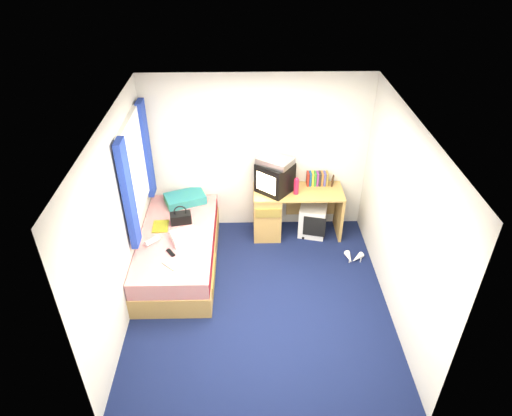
{
  "coord_description": "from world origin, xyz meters",
  "views": [
    {
      "loc": [
        -0.15,
        -4.19,
        4.22
      ],
      "look_at": [
        -0.04,
        0.7,
        0.94
      ],
      "focal_mm": 32.0,
      "sensor_mm": 36.0,
      "label": 1
    }
  ],
  "objects_px": {
    "magazine": "(161,226)",
    "white_heels": "(353,258)",
    "handbag": "(181,218)",
    "bed": "(179,250)",
    "water_bottle": "(152,241)",
    "towel": "(185,237)",
    "remote_control": "(171,253)",
    "crt_tv": "(275,178)",
    "desk": "(279,210)",
    "colour_swatch_fan": "(169,266)",
    "pink_water_bottle": "(296,187)",
    "picture_frame": "(333,181)",
    "aerosol_can": "(289,185)",
    "storage_cube": "(313,220)",
    "vcr": "(275,161)",
    "pillow": "(185,199)"
  },
  "relations": [
    {
      "from": "aerosol_can",
      "to": "magazine",
      "type": "bearing_deg",
      "value": -161.78
    },
    {
      "from": "pink_water_bottle",
      "to": "remote_control",
      "type": "distance_m",
      "value": 2.0
    },
    {
      "from": "picture_frame",
      "to": "aerosol_can",
      "type": "height_order",
      "value": "aerosol_can"
    },
    {
      "from": "crt_tv",
      "to": "pink_water_bottle",
      "type": "height_order",
      "value": "crt_tv"
    },
    {
      "from": "desk",
      "to": "towel",
      "type": "xyz_separation_m",
      "value": [
        -1.29,
        -0.88,
        0.19
      ]
    },
    {
      "from": "vcr",
      "to": "remote_control",
      "type": "distance_m",
      "value": 1.91
    },
    {
      "from": "handbag",
      "to": "crt_tv",
      "type": "bearing_deg",
      "value": 8.67
    },
    {
      "from": "desk",
      "to": "aerosol_can",
      "type": "bearing_deg",
      "value": 10.53
    },
    {
      "from": "pink_water_bottle",
      "to": "white_heels",
      "type": "xyz_separation_m",
      "value": [
        0.79,
        -0.6,
        -0.83
      ]
    },
    {
      "from": "crt_tv",
      "to": "magazine",
      "type": "relative_size",
      "value": 2.14
    },
    {
      "from": "pink_water_bottle",
      "to": "remote_control",
      "type": "relative_size",
      "value": 1.45
    },
    {
      "from": "storage_cube",
      "to": "crt_tv",
      "type": "xyz_separation_m",
      "value": [
        -0.59,
        0.03,
        0.73
      ]
    },
    {
      "from": "water_bottle",
      "to": "towel",
      "type": "bearing_deg",
      "value": 6.04
    },
    {
      "from": "pillow",
      "to": "colour_swatch_fan",
      "type": "distance_m",
      "value": 1.43
    },
    {
      "from": "pink_water_bottle",
      "to": "colour_swatch_fan",
      "type": "xyz_separation_m",
      "value": [
        -1.66,
        -1.29,
        -0.32
      ]
    },
    {
      "from": "vcr",
      "to": "picture_frame",
      "type": "xyz_separation_m",
      "value": [
        0.86,
        0.14,
        -0.41
      ]
    },
    {
      "from": "handbag",
      "to": "water_bottle",
      "type": "distance_m",
      "value": 0.56
    },
    {
      "from": "towel",
      "to": "colour_swatch_fan",
      "type": "height_order",
      "value": "towel"
    },
    {
      "from": "vcr",
      "to": "pillow",
      "type": "bearing_deg",
      "value": -147.37
    },
    {
      "from": "storage_cube",
      "to": "white_heels",
      "type": "relative_size",
      "value": 1.73
    },
    {
      "from": "water_bottle",
      "to": "colour_swatch_fan",
      "type": "height_order",
      "value": "water_bottle"
    },
    {
      "from": "desk",
      "to": "picture_frame",
      "type": "height_order",
      "value": "picture_frame"
    },
    {
      "from": "desk",
      "to": "magazine",
      "type": "height_order",
      "value": "desk"
    },
    {
      "from": "storage_cube",
      "to": "picture_frame",
      "type": "relative_size",
      "value": 3.43
    },
    {
      "from": "vcr",
      "to": "desk",
      "type": "bearing_deg",
      "value": 31.44
    },
    {
      "from": "bed",
      "to": "aerosol_can",
      "type": "height_order",
      "value": "aerosol_can"
    },
    {
      "from": "desk",
      "to": "colour_swatch_fan",
      "type": "distance_m",
      "value": 1.99
    },
    {
      "from": "pink_water_bottle",
      "to": "remote_control",
      "type": "xyz_separation_m",
      "value": [
        -1.67,
        -1.05,
        -0.32
      ]
    },
    {
      "from": "storage_cube",
      "to": "colour_swatch_fan",
      "type": "relative_size",
      "value": 2.18
    },
    {
      "from": "handbag",
      "to": "colour_swatch_fan",
      "type": "height_order",
      "value": "handbag"
    },
    {
      "from": "pillow",
      "to": "remote_control",
      "type": "relative_size",
      "value": 3.52
    },
    {
      "from": "towel",
      "to": "aerosol_can",
      "type": "bearing_deg",
      "value": 32.26
    },
    {
      "from": "magazine",
      "to": "white_heels",
      "type": "bearing_deg",
      "value": -2.56
    },
    {
      "from": "towel",
      "to": "remote_control",
      "type": "bearing_deg",
      "value": -120.77
    },
    {
      "from": "vcr",
      "to": "storage_cube",
      "type": "bearing_deg",
      "value": 31.58
    },
    {
      "from": "crt_tv",
      "to": "pink_water_bottle",
      "type": "bearing_deg",
      "value": 24.57
    },
    {
      "from": "storage_cube",
      "to": "magazine",
      "type": "bearing_deg",
      "value": -152.28
    },
    {
      "from": "aerosol_can",
      "to": "pillow",
      "type": "bearing_deg",
      "value": 179.2
    },
    {
      "from": "remote_control",
      "to": "crt_tv",
      "type": "bearing_deg",
      "value": 4.84
    },
    {
      "from": "bed",
      "to": "vcr",
      "type": "relative_size",
      "value": 4.33
    },
    {
      "from": "handbag",
      "to": "bed",
      "type": "bearing_deg",
      "value": -107.11
    },
    {
      "from": "handbag",
      "to": "water_bottle",
      "type": "height_order",
      "value": "handbag"
    },
    {
      "from": "bed",
      "to": "desk",
      "type": "height_order",
      "value": "desk"
    },
    {
      "from": "bed",
      "to": "colour_swatch_fan",
      "type": "distance_m",
      "value": 0.7
    },
    {
      "from": "bed",
      "to": "towel",
      "type": "height_order",
      "value": "towel"
    },
    {
      "from": "water_bottle",
      "to": "remote_control",
      "type": "xyz_separation_m",
      "value": [
        0.26,
        -0.22,
        -0.03
      ]
    },
    {
      "from": "water_bottle",
      "to": "pillow",
      "type": "bearing_deg",
      "value": 71.52
    },
    {
      "from": "remote_control",
      "to": "towel",
      "type": "bearing_deg",
      "value": 24.35
    },
    {
      "from": "white_heels",
      "to": "vcr",
      "type": "bearing_deg",
      "value": 147.72
    },
    {
      "from": "desk",
      "to": "remote_control",
      "type": "xyz_separation_m",
      "value": [
        -1.44,
        -1.14,
        0.14
      ]
    }
  ]
}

